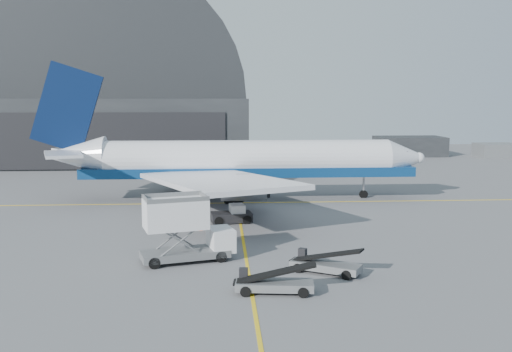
{
  "coord_description": "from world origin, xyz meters",
  "views": [
    {
      "loc": [
        -1.92,
        -45.62,
        12.31
      ],
      "look_at": [
        1.62,
        10.42,
        4.5
      ],
      "focal_mm": 40.0,
      "sensor_mm": 36.0,
      "label": 1
    }
  ],
  "objects": [
    {
      "name": "belt_loader_a",
      "position": [
        1.38,
        -11.02,
        0.62
      ],
      "size": [
        5.33,
        2.31,
        2.0
      ],
      "rotation": [
        0.0,
        0.0,
        -0.11
      ],
      "color": "slate",
      "rests_on": "ground"
    },
    {
      "name": "catering_truck",
      "position": [
        -4.7,
        -3.68,
        2.42
      ],
      "size": [
        7.39,
        4.35,
        4.78
      ],
      "rotation": [
        0.0,
        0.0,
        0.27
      ],
      "color": "slate",
      "rests_on": "ground"
    },
    {
      "name": "taxi_lines",
      "position": [
        0.0,
        12.67,
        0.01
      ],
      "size": [
        80.0,
        42.12,
        0.02
      ],
      "color": "yellow",
      "rests_on": "ground"
    },
    {
      "name": "distant_bldg_b",
      "position": [
        55.0,
        68.0,
        0.0
      ],
      "size": [
        8.0,
        6.0,
        2.8
      ],
      "primitive_type": "cube",
      "color": "slate",
      "rests_on": "ground"
    },
    {
      "name": "ground",
      "position": [
        0.0,
        0.0,
        0.0
      ],
      "size": [
        200.0,
        200.0,
        0.0
      ],
      "primitive_type": "plane",
      "color": "#565659",
      "rests_on": "ground"
    },
    {
      "name": "distant_bldg_a",
      "position": [
        38.0,
        72.0,
        0.0
      ],
      "size": [
        14.0,
        8.0,
        4.0
      ],
      "primitive_type": "cube",
      "color": "black",
      "rests_on": "ground"
    },
    {
      "name": "traffic_cone",
      "position": [
        -3.78,
        6.36,
        0.24
      ],
      "size": [
        0.34,
        0.34,
        0.5
      ],
      "color": "#FF3908",
      "rests_on": "ground"
    },
    {
      "name": "airliner",
      "position": [
        -0.44,
        22.45,
        4.64
      ],
      "size": [
        47.22,
        45.79,
        16.57
      ],
      "color": "white",
      "rests_on": "ground"
    },
    {
      "name": "pushback_tug",
      "position": [
        -0.76,
        9.63,
        0.69
      ],
      "size": [
        4.23,
        2.83,
        1.83
      ],
      "rotation": [
        0.0,
        0.0,
        0.15
      ],
      "color": "black",
      "rests_on": "ground"
    },
    {
      "name": "hangar",
      "position": [
        -22.0,
        64.95,
        9.54
      ],
      "size": [
        50.0,
        28.3,
        28.0
      ],
      "color": "black",
      "rests_on": "ground"
    },
    {
      "name": "belt_loader_b",
      "position": [
        5.38,
        -7.14,
        0.61
      ],
      "size": [
        5.08,
        3.92,
        1.99
      ],
      "rotation": [
        0.0,
        0.0,
        -0.53
      ],
      "color": "slate",
      "rests_on": "ground"
    }
  ]
}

